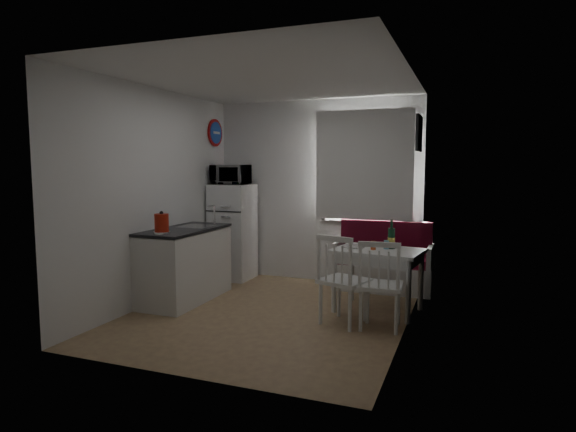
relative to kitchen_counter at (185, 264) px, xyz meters
name	(u,v)px	position (x,y,z in m)	size (l,w,h in m)	color
floor	(270,314)	(1.20, -0.16, -0.46)	(3.00, 3.50, 0.02)	#8C6A4A
ceiling	(269,79)	(1.20, -0.16, 2.14)	(3.00, 3.50, 0.02)	white
wall_back	(317,191)	(1.20, 1.59, 0.84)	(3.00, 0.02, 2.60)	white
wall_front	(180,214)	(1.20, -1.91, 0.84)	(3.00, 0.02, 2.60)	white
wall_left	(156,196)	(-0.30, -0.16, 0.84)	(0.02, 3.50, 2.60)	white
wall_right	(408,203)	(2.70, -0.16, 0.84)	(0.02, 3.50, 2.60)	white
window	(365,169)	(1.90, 1.56, 1.17)	(1.22, 0.06, 1.47)	white
curtain	(364,165)	(1.90, 1.49, 1.22)	(1.35, 0.02, 1.50)	white
kitchen_counter	(185,264)	(0.00, 0.00, 0.00)	(0.62, 1.32, 1.16)	white
wall_sign	(216,133)	(-0.27, 1.29, 1.69)	(0.40, 0.40, 0.03)	#1C49AA
picture_frame	(419,133)	(2.67, 0.94, 1.59)	(0.04, 0.52, 0.42)	black
bench	(383,268)	(2.22, 1.35, -0.15)	(1.29, 0.50, 0.92)	white
dining_table	(378,256)	(2.32, 0.38, 0.19)	(1.05, 0.80, 0.72)	white
chair_left	(342,271)	(2.07, -0.29, 0.14)	(0.57, 0.56, 0.52)	white
chair_right	(379,276)	(2.45, -0.29, 0.12)	(0.46, 0.44, 0.50)	white
fridge	(233,232)	(0.02, 1.24, 0.24)	(0.56, 0.56, 1.40)	white
microwave	(231,175)	(0.02, 1.19, 1.08)	(0.51, 0.35, 0.28)	white
kettle	(162,223)	(0.05, -0.54, 0.57)	(0.19, 0.19, 0.25)	#AC1D0D
wine_bottle	(391,234)	(2.45, 0.48, 0.43)	(0.08, 0.08, 0.33)	#143E24
drinking_glass_orange	(373,245)	(2.27, 0.33, 0.32)	(0.06, 0.06, 0.10)	#D65423
drinking_glass_blue	(386,245)	(2.40, 0.43, 0.32)	(0.06, 0.06, 0.10)	#7AB7D1
plate	(353,247)	(2.02, 0.40, 0.28)	(0.26, 0.26, 0.02)	white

